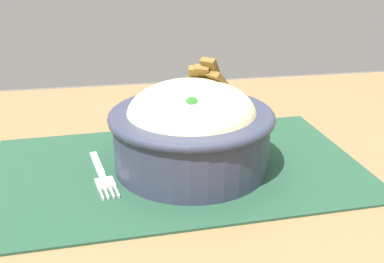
{
  "coord_description": "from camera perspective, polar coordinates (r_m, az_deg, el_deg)",
  "views": [
    {
      "loc": [
        0.11,
        0.52,
        1.04
      ],
      "look_at": [
        0.02,
        0.0,
        0.82
      ],
      "focal_mm": 42.3,
      "sensor_mm": 36.0,
      "label": 1
    }
  ],
  "objects": [
    {
      "name": "placemat",
      "position": [
        0.59,
        -1.92,
        -4.58
      ],
      "size": [
        0.49,
        0.3,
        0.0
      ],
      "primitive_type": "cube",
      "rotation": [
        0.0,
        0.0,
        0.04
      ],
      "color": "#1E422D",
      "rests_on": "table"
    },
    {
      "name": "bowl",
      "position": [
        0.57,
        0.01,
        0.43
      ],
      "size": [
        0.23,
        0.23,
        0.14
      ],
      "color": "#2D3347",
      "rests_on": "placemat"
    },
    {
      "name": "fork",
      "position": [
        0.58,
        -11.25,
        -5.49
      ],
      "size": [
        0.04,
        0.13,
        0.0
      ],
      "color": "silver",
      "rests_on": "placemat"
    },
    {
      "name": "table",
      "position": [
        0.63,
        1.43,
        -9.7
      ],
      "size": [
        1.38,
        0.78,
        0.77
      ],
      "color": "olive",
      "rests_on": "ground_plane"
    }
  ]
}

